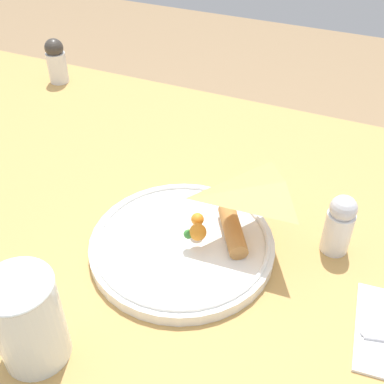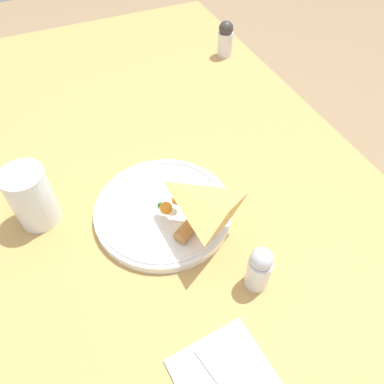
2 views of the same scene
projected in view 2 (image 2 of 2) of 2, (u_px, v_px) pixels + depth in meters
name	position (u px, v px, depth m)	size (l,w,h in m)	color
ground_plane	(164.00, 317.00, 1.33)	(6.00, 6.00, 0.00)	#997A56
dining_table	(147.00, 196.00, 0.82)	(1.29, 0.83, 0.78)	tan
plate_pizza	(164.00, 209.00, 0.65)	(0.24, 0.24, 0.05)	white
milk_glass	(32.00, 199.00, 0.62)	(0.07, 0.07, 0.11)	white
salt_shaker	(259.00, 268.00, 0.54)	(0.04, 0.04, 0.09)	silver
pepper_shaker	(225.00, 39.00, 0.98)	(0.04, 0.04, 0.09)	silver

